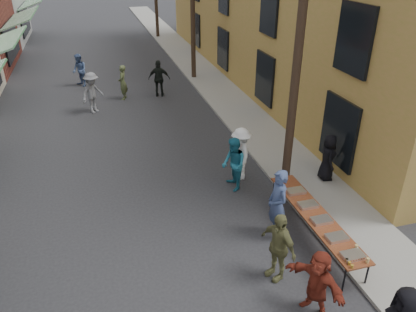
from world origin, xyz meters
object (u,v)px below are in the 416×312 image
utility_pole_near (299,43)px  catering_tray_sausage (353,255)px  serving_table (315,216)px  server (328,157)px  guest_front_c (233,164)px

utility_pole_near → catering_tray_sausage: (-0.54, -4.41, -3.71)m
serving_table → server: server is taller
utility_pole_near → serving_table: (-0.54, -2.76, -3.79)m
utility_pole_near → server: size_ratio=5.78×
utility_pole_near → serving_table: 4.72m
utility_pole_near → server: 3.86m
serving_table → catering_tray_sausage: bearing=-90.0°
utility_pole_near → guest_front_c: bearing=175.1°
guest_front_c → server: bearing=82.2°
catering_tray_sausage → serving_table: bearing=90.0°
serving_table → guest_front_c: size_ratio=2.31×
utility_pole_near → serving_table: bearing=-101.0°
catering_tray_sausage → server: (1.84, 4.16, 0.09)m
utility_pole_near → serving_table: utility_pole_near is taller
serving_table → catering_tray_sausage: 1.65m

